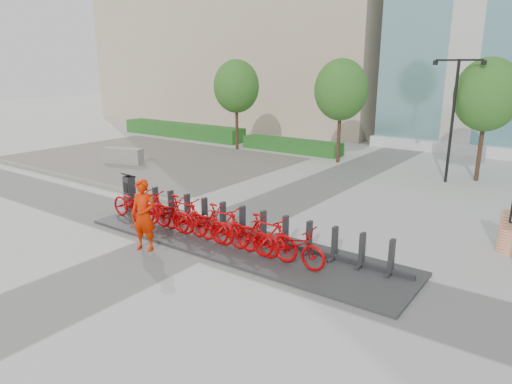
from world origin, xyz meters
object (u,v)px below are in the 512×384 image
Objects in this scene: kiosk at (130,193)px; construction_barrel at (511,232)px; worker_red at (143,215)px; bike_0 at (134,204)px; jersey_barrier at (124,156)px.

construction_barrel is at bearing 26.21° from kiosk.
worker_red is 1.75× the size of construction_barrel.
jersey_barrier is (-7.43, 5.49, -0.19)m from bike_0.
worker_red reaches higher than kiosk.
worker_red is at bearing -122.99° from bike_0.
bike_0 is 0.96m from kiosk.
jersey_barrier is at bearing 125.91° from worker_red.
kiosk is 8.29m from jersey_barrier.
worker_red reaches higher than construction_barrel.
kiosk is at bearing 57.72° from bike_0.
kiosk is at bearing -53.26° from jersey_barrier.
bike_0 is at bearing -52.78° from jersey_barrier.
jersey_barrier is (-6.62, 4.98, -0.30)m from kiosk.
kiosk is at bearing 128.83° from worker_red.
bike_0 is 1.48× the size of kiosk.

